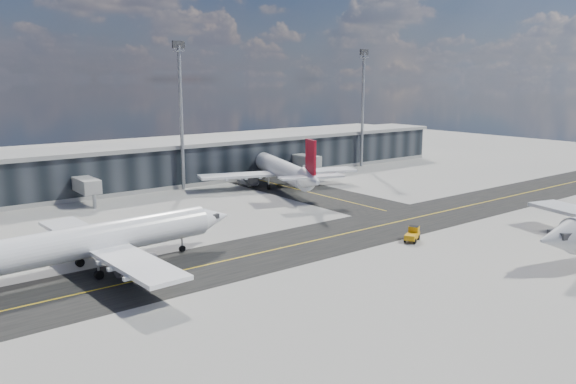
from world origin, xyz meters
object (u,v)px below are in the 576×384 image
at_px(airliner_af, 90,241).
at_px(baggage_tug, 413,234).
at_px(airliner_redtail, 282,170).
at_px(service_van, 248,181).

height_order(airliner_af, baggage_tug, airliner_af).
bearing_deg(airliner_redtail, airliner_af, -132.03).
xyz_separation_m(baggage_tug, service_van, (5.25, 48.21, -0.22)).
distance_m(airliner_redtail, service_van, 8.51).
xyz_separation_m(airliner_af, baggage_tug, (39.01, -14.03, -2.71)).
distance_m(airliner_af, baggage_tug, 41.54).
bearing_deg(airliner_af, service_van, 124.50).
bearing_deg(service_van, airliner_redtail, -68.14).
distance_m(airliner_redtail, baggage_tug, 41.95).
relative_size(airliner_af, airliner_redtail, 0.99).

